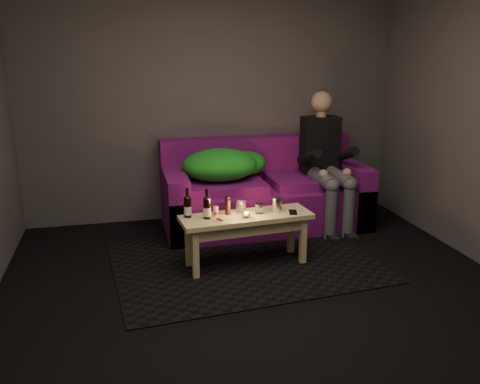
# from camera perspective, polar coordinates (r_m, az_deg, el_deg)

# --- Properties ---
(floor) EXTENTS (4.50, 4.50, 0.00)m
(floor) POSITION_cam_1_polar(r_m,az_deg,el_deg) (3.73, 3.78, -13.36)
(floor) COLOR black
(floor) RESTS_ON ground
(room) EXTENTS (4.50, 4.50, 4.50)m
(room) POSITION_cam_1_polar(r_m,az_deg,el_deg) (3.70, 2.06, 13.18)
(room) COLOR silver
(room) RESTS_ON ground
(rug) EXTENTS (2.37, 1.82, 0.01)m
(rug) POSITION_cam_1_polar(r_m,az_deg,el_deg) (4.50, 0.53, -7.84)
(rug) COLOR black
(rug) RESTS_ON floor
(sofa) EXTENTS (2.08, 0.93, 0.89)m
(sofa) POSITION_cam_1_polar(r_m,az_deg,el_deg) (5.33, 2.65, -0.34)
(sofa) COLOR #690E5F
(sofa) RESTS_ON floor
(green_blanket) EXTENTS (0.91, 0.62, 0.31)m
(green_blanket) POSITION_cam_1_polar(r_m,az_deg,el_deg) (5.14, -1.86, 3.06)
(green_blanket) COLOR #1A911F
(green_blanket) RESTS_ON sofa
(person) EXTENTS (0.37, 0.86, 1.39)m
(person) POSITION_cam_1_polar(r_m,az_deg,el_deg) (5.28, 9.60, 3.71)
(person) COLOR black
(person) RESTS_ON sofa
(coffee_table) EXTENTS (1.14, 0.45, 0.46)m
(coffee_table) POSITION_cam_1_polar(r_m,az_deg,el_deg) (4.32, 0.70, -3.61)
(coffee_table) COLOR #E7D487
(coffee_table) RESTS_ON rug
(beer_bottle_a) EXTENTS (0.06, 0.06, 0.25)m
(beer_bottle_a) POSITION_cam_1_polar(r_m,az_deg,el_deg) (4.23, -5.90, -1.64)
(beer_bottle_a) COLOR black
(beer_bottle_a) RESTS_ON coffee_table
(beer_bottle_b) EXTENTS (0.06, 0.06, 0.25)m
(beer_bottle_b) POSITION_cam_1_polar(r_m,az_deg,el_deg) (4.18, -3.72, -1.78)
(beer_bottle_b) COLOR black
(beer_bottle_b) RESTS_ON coffee_table
(salt_shaker) EXTENTS (0.05, 0.05, 0.09)m
(salt_shaker) POSITION_cam_1_polar(r_m,az_deg,el_deg) (4.25, -2.71, -2.17)
(salt_shaker) COLOR silver
(salt_shaker) RESTS_ON coffee_table
(pepper_mill) EXTENTS (0.06, 0.06, 0.13)m
(pepper_mill) POSITION_cam_1_polar(r_m,az_deg,el_deg) (4.28, -1.39, -1.71)
(pepper_mill) COLOR black
(pepper_mill) RESTS_ON coffee_table
(tumbler_back) EXTENTS (0.10, 0.10, 0.10)m
(tumbler_back) POSITION_cam_1_polar(r_m,az_deg,el_deg) (4.33, 0.10, -1.70)
(tumbler_back) COLOR white
(tumbler_back) RESTS_ON coffee_table
(tealight) EXTENTS (0.06, 0.06, 0.05)m
(tealight) POSITION_cam_1_polar(r_m,az_deg,el_deg) (4.22, 0.69, -2.57)
(tealight) COLOR white
(tealight) RESTS_ON coffee_table
(tumbler_front) EXTENTS (0.08, 0.08, 0.09)m
(tumbler_front) POSITION_cam_1_polar(r_m,az_deg,el_deg) (4.31, 2.17, -1.87)
(tumbler_front) COLOR white
(tumbler_front) RESTS_ON coffee_table
(steel_cup) EXTENTS (0.11, 0.11, 0.12)m
(steel_cup) POSITION_cam_1_polar(r_m,az_deg,el_deg) (4.38, 4.15, -1.40)
(steel_cup) COLOR #B7BABF
(steel_cup) RESTS_ON coffee_table
(smartphone) EXTENTS (0.10, 0.14, 0.01)m
(smartphone) POSITION_cam_1_polar(r_m,az_deg,el_deg) (4.37, 5.97, -2.27)
(smartphone) COLOR black
(smartphone) RESTS_ON coffee_table
(red_lighter) EXTENTS (0.05, 0.07, 0.01)m
(red_lighter) POSITION_cam_1_polar(r_m,az_deg,el_deg) (4.16, -2.28, -3.11)
(red_lighter) COLOR red
(red_lighter) RESTS_ON coffee_table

